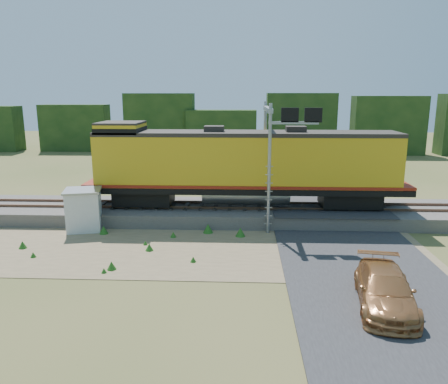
{
  "coord_description": "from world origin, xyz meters",
  "views": [
    {
      "loc": [
        1.69,
        -20.4,
        7.7
      ],
      "look_at": [
        0.65,
        3.0,
        2.4
      ],
      "focal_mm": 35.0,
      "sensor_mm": 36.0,
      "label": 1
    }
  ],
  "objects_px": {
    "signal_gantry": "(274,134)",
    "car": "(385,289)",
    "locomotive": "(242,165)",
    "shed": "(84,210)"
  },
  "relations": [
    {
      "from": "shed",
      "to": "car",
      "type": "relative_size",
      "value": 0.51
    },
    {
      "from": "locomotive",
      "to": "signal_gantry",
      "type": "distance_m",
      "value": 2.79
    },
    {
      "from": "locomotive",
      "to": "signal_gantry",
      "type": "height_order",
      "value": "signal_gantry"
    },
    {
      "from": "shed",
      "to": "car",
      "type": "xyz_separation_m",
      "value": [
        14.34,
        -8.73,
        -0.52
      ]
    },
    {
      "from": "signal_gantry",
      "to": "car",
      "type": "distance_m",
      "value": 12.19
    },
    {
      "from": "signal_gantry",
      "to": "shed",
      "type": "bearing_deg",
      "value": -169.75
    },
    {
      "from": "signal_gantry",
      "to": "locomotive",
      "type": "bearing_deg",
      "value": 160.53
    },
    {
      "from": "shed",
      "to": "car",
      "type": "bearing_deg",
      "value": -44.84
    },
    {
      "from": "locomotive",
      "to": "shed",
      "type": "distance_m",
      "value": 9.65
    },
    {
      "from": "locomotive",
      "to": "car",
      "type": "distance_m",
      "value": 12.86
    }
  ]
}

